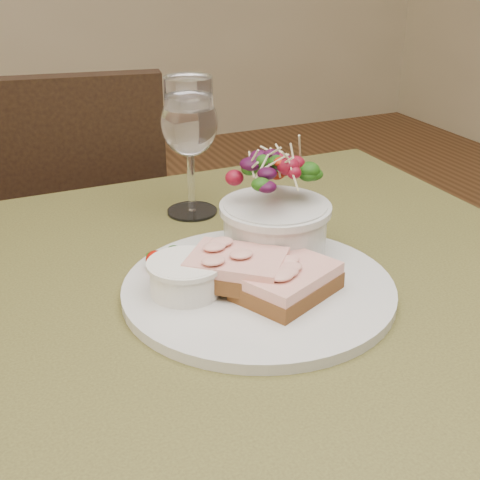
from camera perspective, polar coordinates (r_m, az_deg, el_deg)
name	(u,v)px	position (r m, az deg, el deg)	size (l,w,h in m)	color
cafe_table	(251,370)	(0.79, 0.95, -11.01)	(0.80, 0.80, 0.75)	#3F3B1B
chair_far	(68,343)	(1.52, -14.50, -8.47)	(0.49, 0.49, 0.90)	black
dinner_plate	(258,289)	(0.73, 1.59, -4.21)	(0.30, 0.30, 0.01)	silver
sandwich_front	(287,281)	(0.70, 4.02, -3.52)	(0.13, 0.11, 0.03)	#4C2914
sandwich_back	(237,268)	(0.71, -0.27, -2.43)	(0.12, 0.12, 0.03)	#4C2914
ramekin	(186,275)	(0.70, -4.66, -3.03)	(0.08, 0.08, 0.04)	white
salad_bowl	(275,206)	(0.77, 3.04, 2.94)	(0.12, 0.12, 0.13)	silver
garnish	(162,259)	(0.77, -6.68, -1.59)	(0.05, 0.04, 0.02)	#0E3509
wine_glass	(189,127)	(0.90, -4.34, 9.61)	(0.08, 0.08, 0.18)	white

